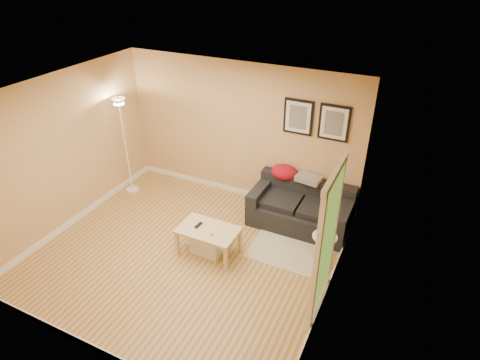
{
  "coord_description": "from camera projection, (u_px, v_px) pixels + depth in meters",
  "views": [
    {
      "loc": [
        2.92,
        -4.09,
        4.26
      ],
      "look_at": [
        0.55,
        0.85,
        1.05
      ],
      "focal_mm": 30.15,
      "sensor_mm": 36.0,
      "label": 1
    }
  ],
  "objects": [
    {
      "name": "remote_control",
      "position": [
        199.0,
        225.0,
        6.29
      ],
      "size": [
        0.06,
        0.16,
        0.02
      ],
      "primitive_type": "cube",
      "rotation": [
        0.0,
        0.0,
        -0.09
      ],
      "color": "black",
      "rests_on": "coffee_table"
    },
    {
      "name": "wall_front",
      "position": [
        75.0,
        272.0,
        4.21
      ],
      "size": [
        4.5,
        0.0,
        4.5
      ],
      "primitive_type": "plane",
      "rotation": [
        -1.57,
        0.0,
        0.0
      ],
      "color": "tan",
      "rests_on": "ground"
    },
    {
      "name": "side_table",
      "position": [
        323.0,
        251.0,
        6.05
      ],
      "size": [
        0.37,
        0.37,
        0.56
      ],
      "primitive_type": null,
      "color": "white",
      "rests_on": "ground"
    },
    {
      "name": "plaid_throw",
      "position": [
        309.0,
        179.0,
        6.92
      ],
      "size": [
        0.45,
        0.32,
        0.1
      ],
      "primitive_type": null,
      "rotation": [
        0.0,
        0.0,
        -0.14
      ],
      "color": "tan",
      "rests_on": "sofa"
    },
    {
      "name": "wall_right",
      "position": [
        335.0,
        224.0,
        4.93
      ],
      "size": [
        0.0,
        4.0,
        4.0
      ],
      "primitive_type": "plane",
      "rotation": [
        1.57,
        0.0,
        -1.57
      ],
      "color": "tan",
      "rests_on": "ground"
    },
    {
      "name": "sofa",
      "position": [
        301.0,
        206.0,
        6.91
      ],
      "size": [
        1.7,
        0.9,
        0.75
      ],
      "primitive_type": null,
      "color": "black",
      "rests_on": "ground"
    },
    {
      "name": "framed_print_left",
      "position": [
        298.0,
        117.0,
        6.65
      ],
      "size": [
        0.5,
        0.04,
        0.6
      ],
      "primitive_type": null,
      "color": "black",
      "rests_on": "wall_back"
    },
    {
      "name": "book_stack",
      "position": [
        326.0,
        235.0,
        5.89
      ],
      "size": [
        0.21,
        0.25,
        0.07
      ],
      "primitive_type": null,
      "rotation": [
        0.0,
        0.0,
        0.2
      ],
      "color": "teal",
      "rests_on": "side_table"
    },
    {
      "name": "floor",
      "position": [
        186.0,
        253.0,
        6.42
      ],
      "size": [
        4.5,
        4.5,
        0.0
      ],
      "primitive_type": "plane",
      "color": "tan",
      "rests_on": "ground"
    },
    {
      "name": "tape_roll",
      "position": [
        212.0,
        233.0,
        6.1
      ],
      "size": [
        0.07,
        0.07,
        0.03
      ],
      "primitive_type": "cylinder",
      "color": "yellow",
      "rests_on": "coffee_table"
    },
    {
      "name": "framed_print_right",
      "position": [
        334.0,
        123.0,
        6.42
      ],
      "size": [
        0.5,
        0.04,
        0.6
      ],
      "primitive_type": null,
      "color": "black",
      "rests_on": "wall_back"
    },
    {
      "name": "storage_bin",
      "position": [
        208.0,
        244.0,
        6.4
      ],
      "size": [
        0.49,
        0.36,
        0.3
      ],
      "primitive_type": null,
      "color": "white",
      "rests_on": "ground"
    },
    {
      "name": "doorway",
      "position": [
        325.0,
        248.0,
        4.97
      ],
      "size": [
        0.12,
        1.01,
        2.13
      ],
      "primitive_type": null,
      "color": "white",
      "rests_on": "ground"
    },
    {
      "name": "baseboard_right",
      "position": [
        324.0,
        297.0,
        5.56
      ],
      "size": [
        0.02,
        4.0,
        0.1
      ],
      "primitive_type": "cube",
      "color": "white",
      "rests_on": "ground"
    },
    {
      "name": "baseboard_front",
      "position": [
        97.0,
        349.0,
        4.85
      ],
      "size": [
        4.5,
        0.02,
        0.1
      ],
      "primitive_type": "cube",
      "color": "white",
      "rests_on": "ground"
    },
    {
      "name": "area_rug",
      "position": [
        289.0,
        252.0,
        6.45
      ],
      "size": [
        1.25,
        0.85,
        0.01
      ],
      "primitive_type": "cube",
      "color": "beige",
      "rests_on": "ground"
    },
    {
      "name": "ceiling",
      "position": [
        172.0,
        96.0,
        5.11
      ],
      "size": [
        4.5,
        4.5,
        0.0
      ],
      "primitive_type": "plane",
      "rotation": [
        3.14,
        0.0,
        0.0
      ],
      "color": "white",
      "rests_on": "wall_back"
    },
    {
      "name": "floor_lamp",
      "position": [
        126.0,
        149.0,
        7.63
      ],
      "size": [
        0.25,
        0.25,
        1.91
      ],
      "primitive_type": null,
      "color": "white",
      "rests_on": "ground"
    },
    {
      "name": "baseboard_left",
      "position": [
        80.0,
        216.0,
        7.23
      ],
      "size": [
        0.02,
        4.0,
        0.1
      ],
      "primitive_type": "cube",
      "color": "white",
      "rests_on": "ground"
    },
    {
      "name": "coffee_table",
      "position": [
        209.0,
        241.0,
        6.33
      ],
      "size": [
        0.98,
        0.66,
        0.46
      ],
      "primitive_type": null,
      "rotation": [
        0.0,
        0.0,
        -0.1
      ],
      "color": "beige",
      "rests_on": "ground"
    },
    {
      "name": "wall_back",
      "position": [
        240.0,
        133.0,
        7.32
      ],
      "size": [
        4.5,
        0.0,
        4.5
      ],
      "primitive_type": "plane",
      "rotation": [
        1.57,
        0.0,
        0.0
      ],
      "color": "tan",
      "rests_on": "ground"
    },
    {
      "name": "green_runner",
      "position": [
        210.0,
        241.0,
        6.68
      ],
      "size": [
        0.7,
        0.5,
        0.01
      ],
      "primitive_type": "cube",
      "color": "#668C4C",
      "rests_on": "ground"
    },
    {
      "name": "wall_left",
      "position": [
        64.0,
        153.0,
        6.61
      ],
      "size": [
        0.0,
        4.0,
        4.0
      ],
      "primitive_type": "plane",
      "rotation": [
        1.57,
        0.0,
        1.57
      ],
      "color": "tan",
      "rests_on": "ground"
    },
    {
      "name": "red_throw",
      "position": [
        284.0,
        172.0,
        7.13
      ],
      "size": [
        0.48,
        0.36,
        0.28
      ],
      "primitive_type": null,
      "color": "#AF102D",
      "rests_on": "sofa"
    },
    {
      "name": "baseboard_back",
      "position": [
        240.0,
        191.0,
        7.95
      ],
      "size": [
        4.5,
        0.02,
        0.1
      ],
      "primitive_type": "cube",
      "color": "white",
      "rests_on": "ground"
    }
  ]
}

